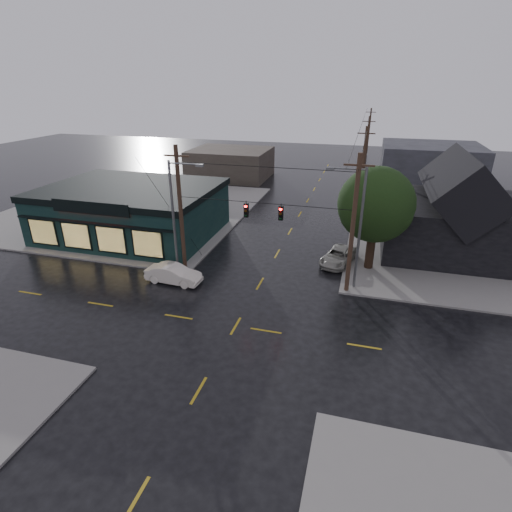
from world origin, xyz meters
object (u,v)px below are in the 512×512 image
(utility_pole_nw, at_px, (185,271))
(sedan_cream, at_px, (173,274))
(suv_silver, at_px, (339,256))
(corner_tree, at_px, (376,205))
(utility_pole_ne, at_px, (346,292))

(utility_pole_nw, bearing_deg, sedan_cream, -89.68)
(suv_silver, bearing_deg, corner_tree, 5.49)
(utility_pole_nw, bearing_deg, corner_tree, 17.23)
(utility_pole_ne, bearing_deg, corner_tree, 71.72)
(utility_pole_nw, xyz_separation_m, sedan_cream, (0.01, -2.08, 0.72))
(corner_tree, height_order, suv_silver, corner_tree)
(utility_pole_nw, height_order, sedan_cream, utility_pole_nw)
(corner_tree, height_order, utility_pole_nw, corner_tree)
(utility_pole_nw, distance_m, suv_silver, 12.96)
(utility_pole_ne, height_order, sedan_cream, utility_pole_ne)
(utility_pole_ne, relative_size, sedan_cream, 2.33)
(utility_pole_nw, relative_size, suv_silver, 2.17)
(corner_tree, distance_m, utility_pole_ne, 7.25)
(suv_silver, bearing_deg, sedan_cream, -134.94)
(corner_tree, bearing_deg, sedan_cream, -155.57)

